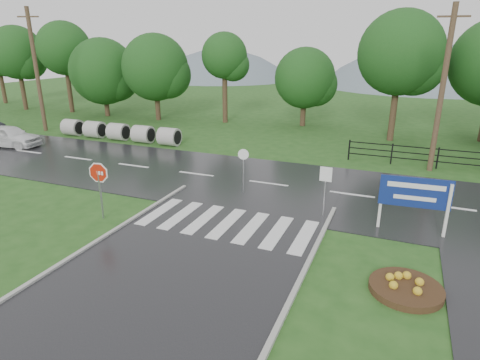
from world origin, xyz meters
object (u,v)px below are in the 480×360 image
at_px(culvert_pipes, 118,132).
at_px(estate_billboard, 415,195).
at_px(stop_sign, 99,177).
at_px(car_white, 11,147).

bearing_deg(culvert_pipes, estate_billboard, -22.64).
xyz_separation_m(stop_sign, car_white, (-13.59, 6.95, -1.71)).
height_order(culvert_pipes, estate_billboard, estate_billboard).
distance_m(culvert_pipes, estate_billboard, 21.02).
bearing_deg(estate_billboard, culvert_pipes, 157.36).
bearing_deg(car_white, estate_billboard, -105.06).
height_order(culvert_pipes, car_white, culvert_pipes).
relative_size(culvert_pipes, car_white, 2.28).
height_order(stop_sign, estate_billboard, stop_sign).
height_order(culvert_pipes, stop_sign, stop_sign).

